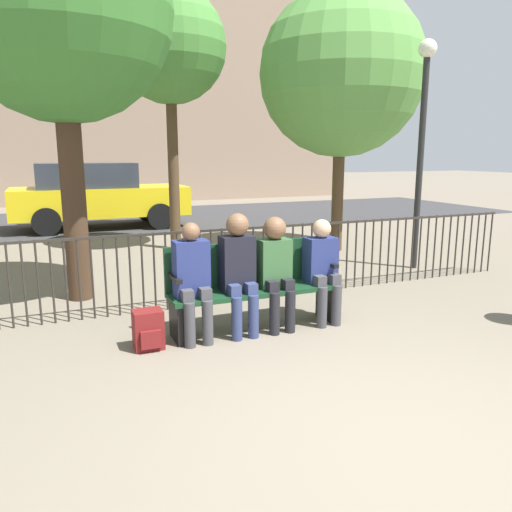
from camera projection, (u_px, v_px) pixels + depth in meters
ground_plane at (396, 444)px, 3.23m from camera, size 80.00×80.00×0.00m
park_bench at (253, 282)px, 5.32m from camera, size 1.85×0.45×0.92m
seated_person_0 at (193, 276)px, 4.91m from camera, size 0.34×0.39×1.19m
seated_person_1 at (239, 267)px, 5.08m from camera, size 0.34×0.39×1.26m
seated_person_2 at (276, 266)px, 5.25m from camera, size 0.34×0.39×1.20m
seated_person_3 at (322, 265)px, 5.47m from camera, size 0.34×0.39×1.15m
backpack at (148, 330)px, 4.78m from camera, size 0.28×0.26×0.38m
fence_railing at (222, 260)px, 6.17m from camera, size 9.01×0.03×0.95m
tree_0 at (60, 10)px, 5.77m from camera, size 2.63×2.63×4.82m
tree_1 at (342, 74)px, 9.06m from camera, size 3.01×3.01×4.78m
tree_2 at (169, 47)px, 9.09m from camera, size 2.09×2.09×4.83m
lamp_post at (423, 120)px, 7.74m from camera, size 0.28×0.28×3.54m
street_surface at (123, 220)px, 14.07m from camera, size 24.00×6.00×0.01m
parked_car_0 at (97, 194)px, 12.45m from camera, size 4.20×1.94×1.62m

